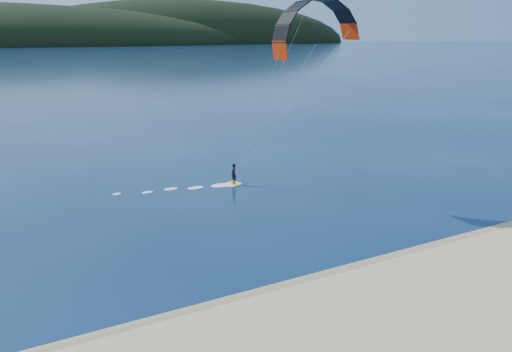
{
  "coord_description": "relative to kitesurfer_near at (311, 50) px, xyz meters",
  "views": [
    {
      "loc": [
        -11.21,
        -14.09,
        13.17
      ],
      "look_at": [
        1.07,
        10.0,
        5.0
      ],
      "focal_mm": 32.71,
      "sensor_mm": 36.0,
      "label": 1
    }
  ],
  "objects": [
    {
      "name": "headland",
      "position": [
        -9.91,
        726.56,
        -12.02
      ],
      "size": [
        1200.0,
        310.0,
        140.0
      ],
      "color": "black",
      "rests_on": "ground"
    },
    {
      "name": "wet_sand",
      "position": [
        -10.54,
        -14.22,
        -11.97
      ],
      "size": [
        220.0,
        2.5,
        0.1
      ],
      "color": "olive",
      "rests_on": "ground"
    },
    {
      "name": "kitesurfer_near",
      "position": [
        0.0,
        0.0,
        0.0
      ],
      "size": [
        19.84,
        7.9,
        15.15
      ],
      "color": "yellow",
      "rests_on": "ground"
    },
    {
      "name": "ground",
      "position": [
        -10.54,
        -18.72,
        -12.02
      ],
      "size": [
        1800.0,
        1800.0,
        0.0
      ],
      "primitive_type": "plane",
      "color": "#08193C",
      "rests_on": "ground"
    }
  ]
}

